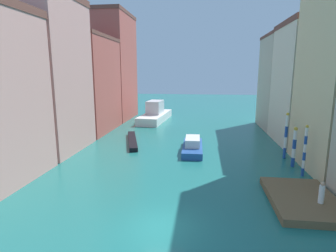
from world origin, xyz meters
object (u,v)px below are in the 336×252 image
Objects in this scene: mooring_pole_0 at (305,150)px; mooring_pole_2 at (286,135)px; vaporetto_white at (155,114)px; person_on_dock at (322,193)px; gondola_black at (132,141)px; motorboat_0 at (193,146)px; waterfront_dock at (302,200)px; mooring_pole_1 at (294,146)px.

mooring_pole_2 reaches higher than mooring_pole_0.
mooring_pole_2 reaches higher than vaporetto_white.
mooring_pole_2 is (0.85, 11.43, 1.32)m from person_on_dock.
mooring_pole_2 reaches higher than gondola_black.
gondola_black is at bearing 159.19° from motorboat_0.
motorboat_0 is at bearing -68.21° from vaporetto_white.
waterfront_dock is 1.47× the size of mooring_pole_0.
motorboat_0 is (-9.84, 1.41, -1.91)m from mooring_pole_2.
mooring_pole_2 is at bearing -8.17° from motorboat_0.
gondola_black is at bearing 136.92° from person_on_dock.
waterfront_dock is 0.95× the size of motorboat_0.
gondola_black is at bearing 151.92° from mooring_pole_0.
mooring_pole_2 is at bearing -14.01° from gondola_black.
motorboat_0 is at bearing -20.81° from gondola_black.
mooring_pole_1 is (1.73, 7.90, 1.77)m from waterfront_dock.
mooring_pole_0 is 0.64× the size of motorboat_0.
motorboat_0 reaches higher than gondola_black.
mooring_pole_2 is 18.51m from gondola_black.
gondola_black is 1.27× the size of motorboat_0.
mooring_pole_1 is at bearing 91.76° from mooring_pole_0.
mooring_pole_1 reaches higher than person_on_dock.
waterfront_dock and gondola_black have the same top height.
person_on_dock is 6.47m from mooring_pole_0.
mooring_pole_0 is 0.51× the size of gondola_black.
motorboat_0 is at bearing 157.79° from mooring_pole_1.
person_on_dock is (0.82, -0.90, 0.94)m from waterfront_dock.
waterfront_dock is 1.72× the size of mooring_pole_1.
mooring_pole_1 is at bearing -53.16° from vaporetto_white.
motorboat_0 is (7.99, -3.03, 0.36)m from gondola_black.
vaporetto_white is (-17.70, 21.09, -1.28)m from mooring_pole_2.
waterfront_dock is at bearing 132.28° from person_on_dock.
person_on_dock is at bearing -43.08° from gondola_black.
mooring_pole_1 is 0.80× the size of mooring_pole_2.
mooring_pole_0 reaches higher than vaporetto_white.
vaporetto_white is at bearing 117.40° from person_on_dock.
waterfront_dock is 22.03m from gondola_black.
motorboat_0 is (-9.90, 4.04, -1.41)m from mooring_pole_1.
person_on_dock reaches higher than waterfront_dock.
mooring_pole_2 reaches higher than mooring_pole_1.
waterfront_dock is 14.47m from motorboat_0.
motorboat_0 is at bearing 146.73° from mooring_pole_0.
mooring_pole_0 reaches higher than waterfront_dock.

